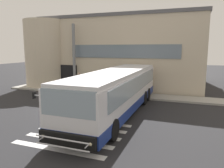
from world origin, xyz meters
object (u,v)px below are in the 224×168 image
at_px(passenger_near_column, 79,81).
at_px(entry_support_column, 74,57).
at_px(bus_main_foreground, 117,92).
at_px(passenger_by_doorway, 88,82).

bearing_deg(passenger_near_column, entry_support_column, 144.74).
relative_size(bus_main_foreground, passenger_near_column, 7.26).
height_order(entry_support_column, passenger_by_doorway, entry_support_column).
relative_size(entry_support_column, passenger_near_column, 3.70).
relative_size(entry_support_column, bus_main_foreground, 0.51).
bearing_deg(passenger_near_column, bus_main_foreground, -43.21).
height_order(entry_support_column, passenger_near_column, entry_support_column).
height_order(entry_support_column, bus_main_foreground, entry_support_column).
distance_m(entry_support_column, passenger_by_doorway, 3.16).
xyz_separation_m(bus_main_foreground, passenger_near_column, (-5.56, 5.23, -0.26)).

